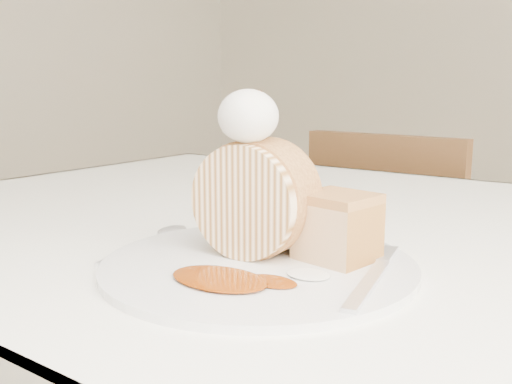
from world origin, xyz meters
The scene contains 10 objects.
table centered at (0.00, 0.20, 0.66)m, with size 1.40×0.90×0.75m.
chair_far centered at (-0.22, 0.88, 0.46)m, with size 0.41×0.41×0.81m.
plate centered at (-0.01, -0.01, 0.75)m, with size 0.30×0.30×0.01m, color white.
roulade_slice centered at (-0.03, 0.01, 0.81)m, with size 0.11×0.11×0.06m, color beige.
cake_chunk centered at (0.04, 0.04, 0.79)m, with size 0.07×0.06×0.05m, color tan.
whipped_cream centered at (-0.03, 0.00, 0.89)m, with size 0.06×0.06×0.05m, color white.
caramel_drizzle centered at (-0.03, 0.00, 0.92)m, with size 0.03×0.02×0.01m, color #782C05.
caramel_pool centered at (-0.01, -0.07, 0.76)m, with size 0.09×0.06×0.00m, color #782C05, non-canonical shape.
fork centered at (0.10, -0.01, 0.76)m, with size 0.02×0.18×0.00m, color silver.
spoon centered at (-0.15, -0.03, 0.75)m, with size 0.02×0.15×0.00m, color silver.
Camera 1 is at (0.29, -0.43, 0.92)m, focal length 40.00 mm.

